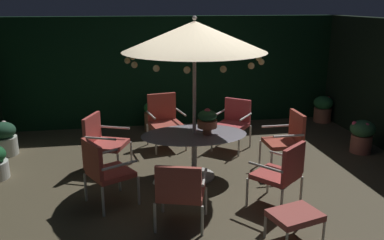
% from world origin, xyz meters
% --- Properties ---
extents(ground_plane, '(8.16, 6.77, 0.02)m').
position_xyz_m(ground_plane, '(0.00, 0.00, -0.01)').
color(ground_plane, '#4E4531').
extents(hedge_backdrop_rear, '(8.16, 0.30, 2.48)m').
position_xyz_m(hedge_backdrop_rear, '(0.00, 3.23, 1.24)').
color(hedge_backdrop_rear, black).
rests_on(hedge_backdrop_rear, ground_plane).
extents(patio_dining_table, '(1.71, 1.12, 0.74)m').
position_xyz_m(patio_dining_table, '(-0.07, 0.04, 0.57)').
color(patio_dining_table, silver).
rests_on(patio_dining_table, ground_plane).
extents(patio_umbrella, '(2.21, 2.21, 2.58)m').
position_xyz_m(patio_umbrella, '(-0.07, 0.04, 2.28)').
color(patio_umbrella, silver).
rests_on(patio_umbrella, ground_plane).
extents(centerpiece_planter, '(0.31, 0.31, 0.43)m').
position_xyz_m(centerpiece_planter, '(0.12, -0.03, 0.99)').
color(centerpiece_planter, '#A16446').
rests_on(centerpiece_planter, patio_dining_table).
extents(patio_chair_north, '(0.84, 0.84, 0.95)m').
position_xyz_m(patio_chair_north, '(0.93, 1.27, 0.56)').
color(patio_chair_north, silver).
rests_on(patio_chair_north, ground_plane).
extents(patio_chair_northeast, '(0.75, 0.74, 1.04)m').
position_xyz_m(patio_chair_northeast, '(-0.39, 1.62, 0.58)').
color(patio_chair_northeast, beige).
rests_on(patio_chair_northeast, ground_plane).
extents(patio_chair_east, '(0.80, 0.82, 0.95)m').
position_xyz_m(patio_chair_east, '(-1.56, 0.63, 0.54)').
color(patio_chair_east, beige).
rests_on(patio_chair_east, ground_plane).
extents(patio_chair_southeast, '(0.78, 0.79, 0.97)m').
position_xyz_m(patio_chair_southeast, '(-1.48, -0.71, 0.56)').
color(patio_chair_southeast, silver).
rests_on(patio_chair_southeast, ground_plane).
extents(patio_chair_south, '(0.75, 0.71, 0.89)m').
position_xyz_m(patio_chair_south, '(-0.53, -1.49, 0.52)').
color(patio_chair_south, beige).
rests_on(patio_chair_south, ground_plane).
extents(patio_chair_southwest, '(0.81, 0.81, 0.95)m').
position_xyz_m(patio_chair_southwest, '(0.93, -1.21, 0.55)').
color(patio_chair_southwest, beige).
rests_on(patio_chair_southwest, ground_plane).
extents(patio_chair_west, '(0.58, 0.59, 1.01)m').
position_xyz_m(patio_chair_west, '(1.52, 0.04, 0.59)').
color(patio_chair_west, beige).
rests_on(patio_chair_west, ground_plane).
extents(ottoman_footrest, '(0.68, 0.58, 0.38)m').
position_xyz_m(ottoman_footrest, '(0.77, -2.03, 0.33)').
color(ottoman_footrest, beige).
rests_on(ottoman_footrest, ground_plane).
extents(potted_plant_left_far, '(0.46, 0.46, 0.63)m').
position_xyz_m(potted_plant_left_far, '(3.27, 0.60, 0.35)').
color(potted_plant_left_far, '#A25C4C').
rests_on(potted_plant_left_far, ground_plane).
extents(potted_plant_back_right, '(0.39, 0.39, 0.67)m').
position_xyz_m(potted_plant_back_right, '(-0.54, 2.67, 0.34)').
color(potted_plant_back_right, '#A06345').
rests_on(potted_plant_back_right, ground_plane).
extents(potted_plant_left_near, '(0.46, 0.46, 0.62)m').
position_xyz_m(potted_plant_left_near, '(3.54, 2.68, 0.33)').
color(potted_plant_left_near, '#9E634A').
rests_on(potted_plant_left_near, ground_plane).
extents(potted_plant_right_far, '(0.47, 0.47, 0.63)m').
position_xyz_m(potted_plant_right_far, '(-3.41, 1.65, 0.32)').
color(potted_plant_right_far, silver).
rests_on(potted_plant_right_far, ground_plane).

